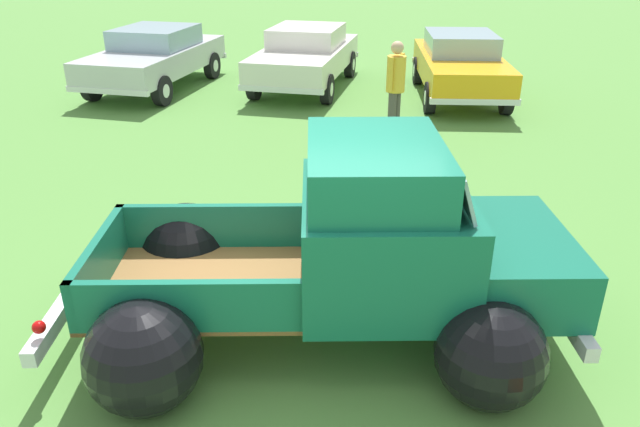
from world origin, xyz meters
name	(u,v)px	position (x,y,z in m)	size (l,w,h in m)	color
ground_plane	(312,331)	(0.00, 0.00, 0.00)	(80.00, 80.00, 0.00)	#548C3D
vintage_pickup_truck	(354,263)	(0.39, 0.04, 0.76)	(4.77, 3.09, 1.96)	black
show_car_0	(155,56)	(-4.65, 9.52, 0.78)	(2.59, 4.60, 1.43)	black
show_car_1	(306,55)	(-1.05, 9.94, 0.78)	(2.50, 4.59, 1.43)	black
show_car_2	(460,63)	(2.54, 9.23, 0.78)	(1.88, 4.28, 1.43)	black
spectator_0	(396,83)	(0.97, 6.19, 1.00)	(0.46, 0.51, 1.75)	#4C4742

